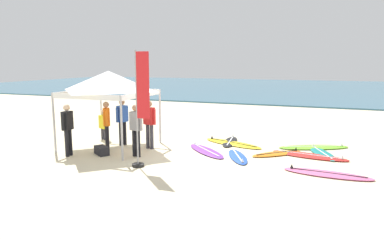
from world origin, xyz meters
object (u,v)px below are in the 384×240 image
(surfboard_teal, at_px, (322,153))
(person_grey, at_px, (136,127))
(surfboard_pink, at_px, (327,174))
(person_red, at_px, (149,121))
(canopy_tent, at_px, (109,81))
(person_yellow, at_px, (104,123))
(surfboard_blue, at_px, (238,157))
(surfboard_purple, at_px, (206,151))
(banner_flag, at_px, (140,114))
(surfboard_orange, at_px, (277,153))
(gear_bag_near_tent, at_px, (102,150))
(person_black, at_px, (68,126))
(surfboard_black, at_px, (230,142))
(surfboard_red, at_px, (310,156))
(person_blue, at_px, (122,119))
(surfboard_yellow, at_px, (233,143))
(person_orange, at_px, (107,122))

(surfboard_teal, bearing_deg, person_grey, -155.71)
(surfboard_pink, bearing_deg, person_grey, -177.81)
(person_grey, bearing_deg, person_red, 95.41)
(canopy_tent, relative_size, person_yellow, 2.31)
(surfboard_blue, xyz_separation_m, surfboard_purple, (-1.21, 0.35, -0.00))
(surfboard_teal, relative_size, banner_flag, 0.59)
(surfboard_pink, distance_m, surfboard_blue, 2.85)
(canopy_tent, xyz_separation_m, person_grey, (1.50, -0.76, -1.40))
(surfboard_blue, bearing_deg, surfboard_purple, 163.73)
(surfboard_purple, bearing_deg, person_red, -171.49)
(canopy_tent, distance_m, surfboard_purple, 4.19)
(surfboard_orange, relative_size, gear_bag_near_tent, 2.88)
(surfboard_teal, distance_m, banner_flag, 6.23)
(surfboard_blue, xyz_separation_m, person_black, (-5.23, -1.80, 0.95))
(canopy_tent, bearing_deg, surfboard_black, 31.55)
(surfboard_blue, distance_m, surfboard_orange, 1.43)
(canopy_tent, distance_m, person_yellow, 2.27)
(person_grey, distance_m, person_yellow, 3.13)
(canopy_tent, xyz_separation_m, surfboard_red, (6.78, 1.29, -2.35))
(person_black, xyz_separation_m, person_blue, (0.82, 1.97, 0.00))
(surfboard_purple, relative_size, surfboard_yellow, 0.79)
(surfboard_pink, distance_m, person_yellow, 8.54)
(person_blue, relative_size, banner_flag, 0.50)
(canopy_tent, xyz_separation_m, surfboard_orange, (5.75, 1.17, -2.35))
(person_yellow, bearing_deg, canopy_tent, -45.28)
(surfboard_purple, height_order, person_orange, person_orange)
(surfboard_purple, distance_m, person_red, 2.25)
(surfboard_purple, distance_m, surfboard_teal, 3.90)
(surfboard_pink, height_order, person_blue, person_blue)
(surfboard_pink, relative_size, person_black, 1.40)
(person_blue, height_order, gear_bag_near_tent, person_blue)
(surfboard_orange, distance_m, person_black, 6.97)
(person_orange, relative_size, gear_bag_near_tent, 2.85)
(surfboard_orange, bearing_deg, surfboard_red, 6.41)
(person_blue, relative_size, gear_bag_near_tent, 2.85)
(surfboard_blue, xyz_separation_m, person_red, (-3.22, 0.05, 0.95))
(canopy_tent, xyz_separation_m, surfboard_black, (3.80, 2.34, -2.35))
(surfboard_black, relative_size, person_orange, 1.10)
(person_orange, bearing_deg, person_grey, -15.66)
(surfboard_teal, height_order, person_orange, person_orange)
(surfboard_orange, height_order, person_yellow, person_yellow)
(canopy_tent, distance_m, person_red, 2.01)
(surfboard_blue, height_order, person_black, person_black)
(person_orange, bearing_deg, person_yellow, 128.89)
(surfboard_blue, bearing_deg, canopy_tent, -176.23)
(surfboard_yellow, bearing_deg, surfboard_orange, -27.37)
(person_grey, relative_size, banner_flag, 0.50)
(canopy_tent, bearing_deg, surfboard_teal, 14.02)
(canopy_tent, distance_m, surfboard_black, 5.04)
(surfboard_black, relative_size, person_blue, 1.10)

